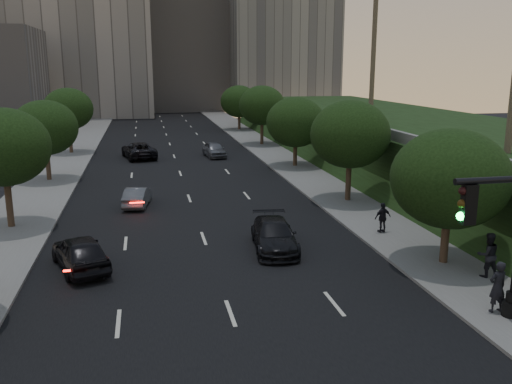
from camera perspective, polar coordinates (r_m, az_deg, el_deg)
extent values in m
cube|color=black|center=(44.10, -7.80, 1.44)|extent=(16.00, 140.00, 0.02)
cube|color=slate|center=(45.89, 5.07, 2.06)|extent=(4.50, 140.00, 0.15)
cube|color=slate|center=(44.63, -21.04, 0.90)|extent=(4.50, 140.00, 0.15)
cube|color=black|center=(48.49, 19.28, 4.27)|extent=(18.00, 90.00, 4.00)
cube|color=slate|center=(44.45, 9.98, 7.12)|extent=(0.35, 90.00, 0.70)
cube|color=gray|center=(105.96, -18.47, 16.36)|extent=(26.00, 20.00, 32.00)
cube|color=gray|center=(115.53, -7.54, 15.09)|extent=(22.00, 18.00, 26.00)
cube|color=gray|center=(112.73, 2.24, 17.79)|extent=(20.00, 22.00, 36.00)
cylinder|color=#38281C|center=(25.93, 19.30, -4.28)|extent=(0.36, 0.36, 2.86)
ellipsoid|color=black|center=(25.30, 19.74, 1.36)|extent=(5.20, 5.20, 4.42)
cylinder|color=#38281C|center=(36.34, 9.70, 1.44)|extent=(0.36, 0.36, 3.21)
ellipsoid|color=black|center=(35.87, 9.88, 6.01)|extent=(5.20, 5.20, 4.42)
cylinder|color=#38281C|center=(48.51, 4.15, 4.30)|extent=(0.36, 0.36, 2.86)
ellipsoid|color=black|center=(48.18, 4.20, 7.36)|extent=(5.20, 5.20, 4.42)
cylinder|color=#38281C|center=(61.95, 0.63, 6.42)|extent=(0.36, 0.36, 3.21)
ellipsoid|color=black|center=(61.68, 0.63, 9.11)|extent=(5.20, 5.20, 4.42)
cylinder|color=#38281C|center=(76.61, -1.78, 7.57)|extent=(0.36, 0.36, 2.86)
ellipsoid|color=black|center=(76.40, -1.79, 9.51)|extent=(5.20, 5.20, 4.42)
cylinder|color=#38281C|center=(32.82, -24.58, -0.80)|extent=(0.36, 0.36, 3.26)
ellipsoid|color=black|center=(32.30, -25.07, 4.30)|extent=(5.00, 5.00, 4.25)
cylinder|color=#38281C|center=(45.36, -21.05, 2.92)|extent=(0.36, 0.36, 2.99)
ellipsoid|color=black|center=(44.99, -21.34, 6.33)|extent=(5.00, 5.00, 4.25)
cylinder|color=#38281C|center=(59.05, -18.96, 5.40)|extent=(0.36, 0.36, 3.26)
ellipsoid|color=black|center=(58.76, -19.18, 8.26)|extent=(5.00, 5.00, 4.25)
cylinder|color=#4C4233|center=(47.09, 12.34, 15.76)|extent=(0.40, 0.40, 14.50)
cube|color=black|center=(13.38, 21.48, -1.23)|extent=(0.32, 0.22, 0.95)
sphere|color=black|center=(13.21, 20.95, 0.11)|extent=(0.20, 0.20, 0.20)
sphere|color=#3F2B0A|center=(13.28, 20.84, -1.15)|extent=(0.20, 0.20, 0.20)
sphere|color=#19F24C|center=(13.35, 20.74, -2.40)|extent=(0.20, 0.20, 0.20)
cylinder|color=black|center=(21.75, 25.20, -11.22)|extent=(0.60, 0.60, 0.70)
cylinder|color=black|center=(21.56, 25.33, -10.01)|extent=(0.40, 0.40, 0.40)
imported|color=black|center=(25.40, -18.02, -6.07)|extent=(3.25, 4.97, 1.57)
imported|color=#525559|center=(35.76, -12.38, -0.46)|extent=(1.94, 4.03, 1.27)
imported|color=black|center=(54.39, -12.24, 4.32)|extent=(3.76, 6.15, 1.59)
imported|color=black|center=(26.75, 1.94, -4.58)|extent=(2.54, 5.16, 1.44)
imported|color=#5B5D63|center=(54.07, -4.42, 4.48)|extent=(2.24, 4.57, 1.50)
imported|color=black|center=(21.60, 24.08, -9.09)|extent=(0.74, 0.53, 1.92)
imported|color=black|center=(24.91, 23.22, -6.09)|extent=(1.01, 0.83, 1.93)
imported|color=black|center=(29.70, 13.20, -2.63)|extent=(1.01, 0.55, 1.63)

